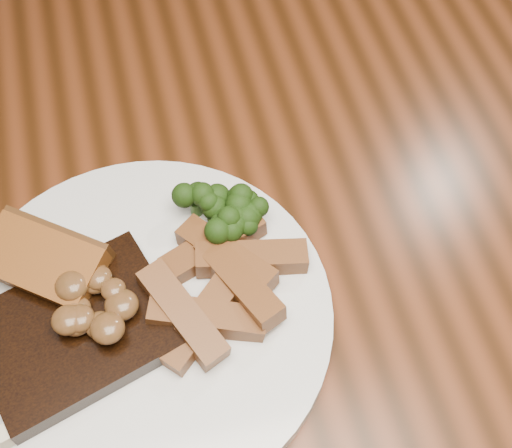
# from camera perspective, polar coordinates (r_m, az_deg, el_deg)

# --- Properties ---
(dining_table) EXTENTS (1.60, 0.90, 0.75)m
(dining_table) POSITION_cam_1_polar(r_m,az_deg,el_deg) (0.72, -0.97, -4.67)
(dining_table) COLOR #522410
(dining_table) RESTS_ON ground
(chair_far) EXTENTS (0.48, 0.48, 0.85)m
(chair_far) POSITION_cam_1_polar(r_m,az_deg,el_deg) (1.21, -4.26, 13.97)
(chair_far) COLOR black
(chair_far) RESTS_ON ground
(plate) EXTENTS (0.36, 0.36, 0.01)m
(plate) POSITION_cam_1_polar(r_m,az_deg,el_deg) (0.60, -8.96, -7.45)
(plate) COLOR silver
(plate) RESTS_ON dining_table
(steak) EXTENTS (0.18, 0.15, 0.02)m
(steak) POSITION_cam_1_polar(r_m,az_deg,el_deg) (0.58, -14.07, -8.37)
(steak) COLOR black
(steak) RESTS_ON plate
(steak_bone) EXTENTS (0.14, 0.05, 0.02)m
(steak_bone) POSITION_cam_1_polar(r_m,az_deg,el_deg) (0.57, -13.42, -13.09)
(steak_bone) COLOR #C1B696
(steak_bone) RESTS_ON plate
(mushroom_pile) EXTENTS (0.07, 0.07, 0.03)m
(mushroom_pile) POSITION_cam_1_polar(r_m,az_deg,el_deg) (0.56, -14.00, -6.53)
(mushroom_pile) COLOR brown
(mushroom_pile) RESTS_ON steak
(garlic_bread) EXTENTS (0.11, 0.10, 0.02)m
(garlic_bread) POSITION_cam_1_polar(r_m,az_deg,el_deg) (0.61, -16.29, -3.82)
(garlic_bread) COLOR brown
(garlic_bread) RESTS_ON plate
(potato_wedges) EXTENTS (0.12, 0.12, 0.02)m
(potato_wedges) POSITION_cam_1_polar(r_m,az_deg,el_deg) (0.58, -3.67, -6.56)
(potato_wedges) COLOR brown
(potato_wedges) RESTS_ON plate
(broccoli_cluster) EXTENTS (0.06, 0.06, 0.04)m
(broccoli_cluster) POSITION_cam_1_polar(r_m,az_deg,el_deg) (0.61, -3.67, 1.07)
(broccoli_cluster) COLOR black
(broccoli_cluster) RESTS_ON plate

